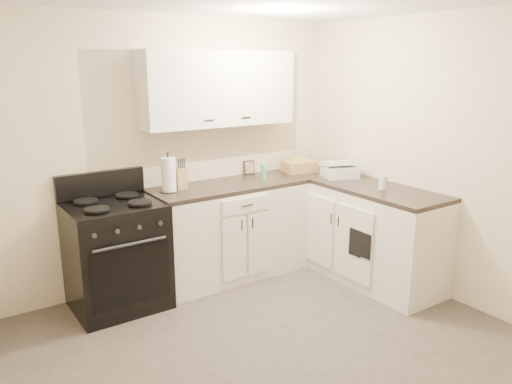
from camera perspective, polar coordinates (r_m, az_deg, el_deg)
floor at (r=3.82m, az=3.70°, el=-18.27°), size 3.60×3.60×0.00m
wall_back at (r=4.83m, az=-9.37°, el=4.51°), size 3.60×0.00×3.60m
wall_right at (r=4.64m, az=21.78°, el=3.27°), size 0.00×3.60×3.60m
base_cabinets_back at (r=4.97m, az=-3.06°, el=-4.59°), size 1.55×0.60×0.90m
base_cabinets_right at (r=5.12m, az=11.17°, el=-4.24°), size 0.60×1.90×0.90m
countertop_back at (r=4.83m, az=-3.13°, el=0.69°), size 1.55×0.60×0.04m
countertop_right at (r=5.00m, az=11.43°, el=0.87°), size 0.60×1.90×0.04m
upper_cabinets at (r=4.83m, az=-4.23°, el=11.70°), size 1.55×0.30×0.70m
stove at (r=4.49m, az=-15.63°, el=-7.09°), size 0.77×0.66×0.94m
knife_block at (r=4.64m, az=-8.47°, el=1.50°), size 0.10×0.10×0.20m
paper_towel at (r=4.56m, az=-9.96°, el=1.95°), size 0.14×0.14×0.31m
soap_bottle at (r=4.97m, az=0.88°, el=2.27°), size 0.07×0.07×0.16m
picture_frame at (r=5.24m, az=-0.79°, el=2.83°), size 0.12×0.06×0.15m
wicker_basket at (r=5.39m, az=4.99°, el=2.93°), size 0.38×0.29×0.11m
countertop_grill at (r=5.19m, az=9.55°, el=2.34°), size 0.40×0.39×0.12m
glass_jar at (r=4.75m, az=14.32°, el=1.06°), size 0.09×0.09×0.13m
oven_mitt_near at (r=4.60m, az=12.38°, el=-6.01°), size 0.02×0.14×0.24m
oven_mitt_far at (r=4.68m, az=11.30°, el=-5.70°), size 0.02×0.15×0.25m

